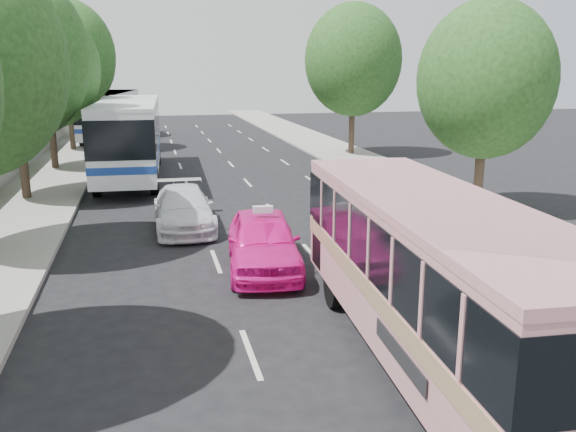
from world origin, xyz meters
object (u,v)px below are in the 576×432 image
object	(u,v)px
tour_coach_rear	(110,112)
white_pickup	(184,208)
tour_coach_front	(129,132)
pink_taxi	(263,241)
pink_bus	(434,263)

from	to	relation	value
tour_coach_rear	white_pickup	bearing A→B (deg)	-74.44
white_pickup	tour_coach_front	xyz separation A→B (m)	(-1.95, 10.68, 1.62)
white_pickup	tour_coach_front	size ratio (longest dim) A/B	0.37
white_pickup	pink_taxi	bearing A→B (deg)	-69.68
pink_bus	tour_coach_front	distance (m)	22.54
tour_coach_front	tour_coach_rear	distance (m)	17.15
white_pickup	tour_coach_front	world-z (taller)	tour_coach_front
tour_coach_rear	pink_bus	bearing A→B (deg)	-71.00
pink_taxi	tour_coach_front	xyz separation A→B (m)	(-3.81, 15.68, 1.51)
pink_bus	white_pickup	size ratio (longest dim) A/B	2.08
tour_coach_rear	pink_taxi	bearing A→B (deg)	-72.42
pink_bus	tour_coach_rear	world-z (taller)	tour_coach_rear
pink_taxi	white_pickup	world-z (taller)	pink_taxi
tour_coach_front	white_pickup	bearing A→B (deg)	-77.63
white_pickup	tour_coach_rear	bearing A→B (deg)	97.63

